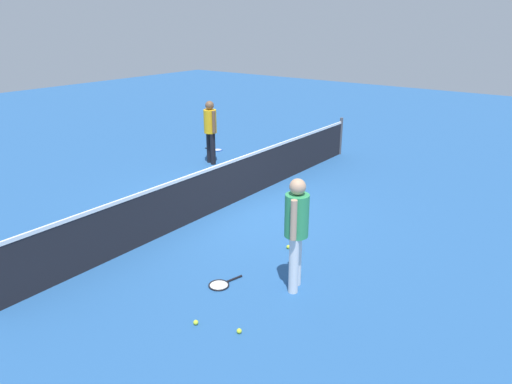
# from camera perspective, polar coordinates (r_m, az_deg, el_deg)

# --- Properties ---
(ground_plane) EXTENTS (40.00, 40.00, 0.00)m
(ground_plane) POSITION_cam_1_polar(r_m,az_deg,el_deg) (10.03, -3.25, -1.56)
(ground_plane) COLOR #265693
(court_net) EXTENTS (10.09, 0.09, 1.07)m
(court_net) POSITION_cam_1_polar(r_m,az_deg,el_deg) (9.85, -3.30, 1.14)
(court_net) COLOR #4C4C51
(court_net) RESTS_ON ground_plane
(player_near_side) EXTENTS (0.52, 0.44, 1.70)m
(player_near_side) POSITION_cam_1_polar(r_m,az_deg,el_deg) (6.62, 4.93, -4.06)
(player_near_side) COLOR white
(player_near_side) RESTS_ON ground_plane
(player_far_side) EXTENTS (0.44, 0.52, 1.70)m
(player_far_side) POSITION_cam_1_polar(r_m,az_deg,el_deg) (12.71, -5.57, 7.86)
(player_far_side) COLOR black
(player_far_side) RESTS_ON ground_plane
(tennis_racket_near_player) EXTENTS (0.61, 0.38, 0.03)m
(tennis_racket_near_player) POSITION_cam_1_polar(r_m,az_deg,el_deg) (7.15, -4.34, -11.13)
(tennis_racket_near_player) COLOR black
(tennis_racket_near_player) RESTS_ON ground_plane
(tennis_racket_far_player) EXTENTS (0.36, 0.60, 0.03)m
(tennis_racket_far_player) POSITION_cam_1_polar(r_m,az_deg,el_deg) (14.26, -4.83, 5.13)
(tennis_racket_far_player) COLOR blue
(tennis_racket_far_player) RESTS_ON ground_plane
(tennis_ball_near_player) EXTENTS (0.07, 0.07, 0.07)m
(tennis_ball_near_player) POSITION_cam_1_polar(r_m,az_deg,el_deg) (6.18, -2.05, -16.50)
(tennis_ball_near_player) COLOR #C6E033
(tennis_ball_near_player) RESTS_ON ground_plane
(tennis_ball_by_net) EXTENTS (0.07, 0.07, 0.07)m
(tennis_ball_by_net) POSITION_cam_1_polar(r_m,az_deg,el_deg) (8.17, 3.94, -6.66)
(tennis_ball_by_net) COLOR #C6E033
(tennis_ball_by_net) RESTS_ON ground_plane
(tennis_ball_midcourt) EXTENTS (0.07, 0.07, 0.07)m
(tennis_ball_midcourt) POSITION_cam_1_polar(r_m,az_deg,el_deg) (6.37, -7.32, -15.42)
(tennis_ball_midcourt) COLOR #C6E033
(tennis_ball_midcourt) RESTS_ON ground_plane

